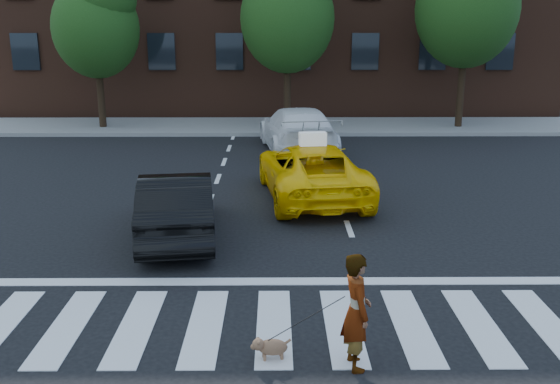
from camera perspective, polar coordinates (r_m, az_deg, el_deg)
name	(u,v)px	position (r m, az deg, el deg)	size (l,w,h in m)	color
ground	(274,326)	(9.28, -0.56, -12.15)	(120.00, 120.00, 0.00)	black
crosswalk	(274,326)	(9.28, -0.56, -12.12)	(13.00, 2.40, 0.01)	silver
stop_line	(274,281)	(10.73, -0.54, -8.18)	(12.00, 0.30, 0.01)	silver
sidewalk_far	(275,126)	(26.08, -0.47, 6.04)	(30.00, 4.00, 0.15)	slate
tree_left	(96,17)	(26.19, -16.49, 15.06)	(3.39, 3.38, 6.50)	black
tree_mid	(288,6)	(25.24, 0.77, 16.61)	(3.69, 3.69, 7.10)	black
taxi	(312,171)	(15.58, 2.92, 1.95)	(2.27, 4.93, 1.37)	#FFC605
black_sedan	(176,205)	(12.88, -9.46, -1.16)	(1.43, 4.09, 1.35)	black
white_suv	(298,130)	(21.05, 1.63, 5.70)	(2.15, 5.28, 1.53)	white
woman	(356,311)	(8.02, 7.00, -10.78)	(0.56, 0.37, 1.54)	#999999
dog	(270,347)	(8.39, -0.95, -13.97)	(0.54, 0.26, 0.31)	#9A7E4E
taxi_sign	(313,139)	(15.21, 3.01, 4.88)	(0.65, 0.28, 0.32)	white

